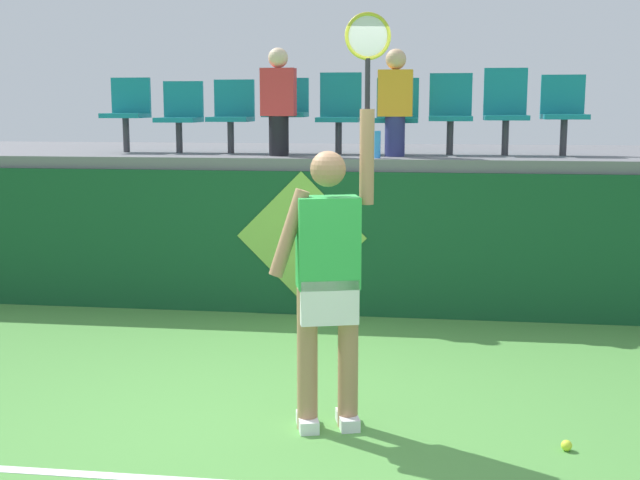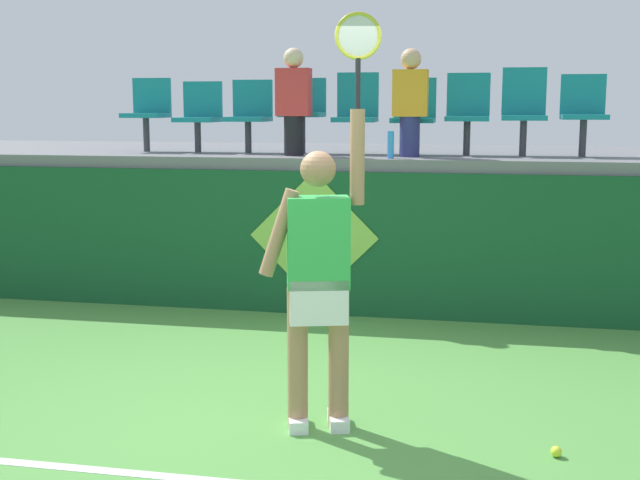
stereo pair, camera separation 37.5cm
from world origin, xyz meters
name	(u,v)px [view 1 (the left image)]	position (x,y,z in m)	size (l,w,h in m)	color
ground_plane	(269,430)	(0.00, 0.00, 0.00)	(40.00, 40.00, 0.00)	#519342
court_back_wall	(329,243)	(0.00, 3.03, 0.70)	(13.57, 0.20, 1.41)	#144C28
spectator_platform	(346,155)	(0.00, 4.57, 1.47)	(13.57, 3.18, 0.12)	slate
tennis_player	(329,274)	(0.37, 0.11, 1.00)	(0.74, 0.35, 2.58)	white
tennis_ball	(567,445)	(1.82, -0.07, 0.03)	(0.07, 0.07, 0.07)	#D1E533
water_bottle	(377,145)	(0.45, 3.15, 1.66)	(0.06, 0.06, 0.26)	#338CE5
stadium_chair_0	(128,110)	(-2.32, 3.87, 1.98)	(0.44, 0.42, 0.80)	#38383D
stadium_chair_1	(181,113)	(-1.73, 3.87, 1.94)	(0.44, 0.42, 0.76)	#38383D
stadium_chair_2	(232,113)	(-1.16, 3.87, 1.95)	(0.44, 0.42, 0.78)	#38383D
stadium_chair_3	(286,110)	(-0.57, 3.87, 1.99)	(0.44, 0.42, 0.79)	#38383D
stadium_chair_4	(339,110)	(0.00, 3.88, 1.98)	(0.44, 0.42, 0.85)	#38383D
stadium_chair_5	(397,113)	(0.60, 3.87, 1.95)	(0.44, 0.42, 0.79)	#38383D
stadium_chair_6	(450,110)	(1.15, 3.87, 1.98)	(0.44, 0.42, 0.84)	#38383D
stadium_chair_7	(506,108)	(1.71, 3.88, 2.00)	(0.44, 0.42, 0.89)	#38383D
stadium_chair_8	(564,110)	(2.29, 3.87, 1.98)	(0.44, 0.42, 0.81)	#38383D
spectator_0	(278,100)	(-0.57, 3.41, 2.09)	(0.34, 0.20, 1.07)	black
spectator_1	(395,101)	(0.60, 3.46, 2.08)	(0.34, 0.20, 1.06)	navy
wall_signage_mount	(302,314)	(-0.26, 2.93, 0.00)	(1.27, 0.01, 1.41)	#144C28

